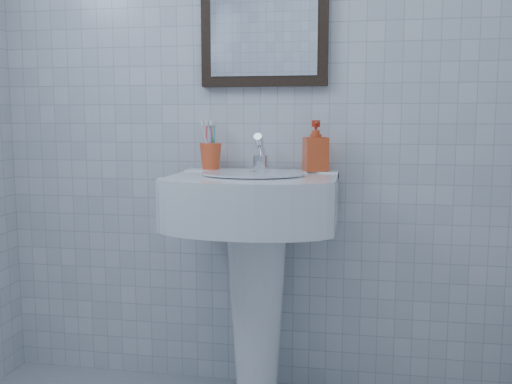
# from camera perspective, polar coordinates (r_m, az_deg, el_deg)

# --- Properties ---
(wall_back) EXTENTS (2.20, 0.02, 2.50)m
(wall_back) POSITION_cam_1_polar(r_m,az_deg,el_deg) (2.31, 0.45, 10.72)
(wall_back) COLOR silver
(wall_back) RESTS_ON ground
(washbasin) EXTENTS (0.60, 0.44, 0.92)m
(washbasin) POSITION_cam_1_polar(r_m,az_deg,el_deg) (2.15, -0.05, -5.95)
(washbasin) COLOR white
(washbasin) RESTS_ON ground
(faucet) EXTENTS (0.06, 0.13, 0.15)m
(faucet) POSITION_cam_1_polar(r_m,az_deg,el_deg) (2.21, 0.45, 3.66)
(faucet) COLOR white
(faucet) RESTS_ON washbasin
(toothbrush_cup) EXTENTS (0.11, 0.11, 0.10)m
(toothbrush_cup) POSITION_cam_1_polar(r_m,az_deg,el_deg) (2.27, -4.56, 3.59)
(toothbrush_cup) COLOR #EE5025
(toothbrush_cup) RESTS_ON washbasin
(soap_dispenser) EXTENTS (0.11, 0.11, 0.19)m
(soap_dispenser) POSITION_cam_1_polar(r_m,az_deg,el_deg) (2.19, 5.98, 4.59)
(soap_dispenser) COLOR red
(soap_dispenser) RESTS_ON washbasin
(wall_mirror) EXTENTS (0.50, 0.04, 0.62)m
(wall_mirror) POSITION_cam_1_polar(r_m,az_deg,el_deg) (2.33, 0.82, 18.15)
(wall_mirror) COLOR black
(wall_mirror) RESTS_ON wall_back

